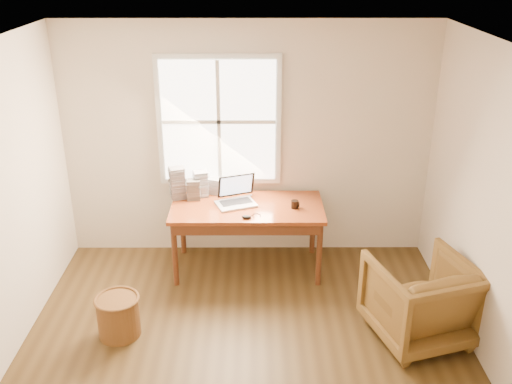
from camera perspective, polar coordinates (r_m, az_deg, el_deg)
room_shell at (r=4.27m, az=-1.48°, el=-3.71°), size 4.04×4.54×2.64m
desk at (r=6.00m, az=-0.89°, el=-1.55°), size 1.60×0.80×0.04m
armchair at (r=5.34m, az=16.13°, el=-10.26°), size 1.03×1.05×0.77m
wicker_stool at (r=5.41m, az=-13.58°, el=-12.03°), size 0.48×0.48×0.38m
laptop at (r=5.96m, az=-2.04°, el=-0.03°), size 0.50×0.52×0.29m
mouse at (r=5.71m, az=-0.97°, el=-2.51°), size 0.10×0.07×0.03m
coffee_mug at (r=5.93m, az=3.89°, el=-1.25°), size 0.09×0.09×0.09m
cd_stack_a at (r=6.19m, az=-5.56°, el=0.83°), size 0.18×0.17×0.29m
cd_stack_b at (r=6.15m, az=-6.26°, el=0.25°), size 0.15×0.13×0.22m
cd_stack_c at (r=6.16m, az=-7.87°, el=0.88°), size 0.19×0.18×0.35m
cd_stack_d at (r=6.27m, az=-4.07°, el=0.61°), size 0.17×0.16×0.18m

